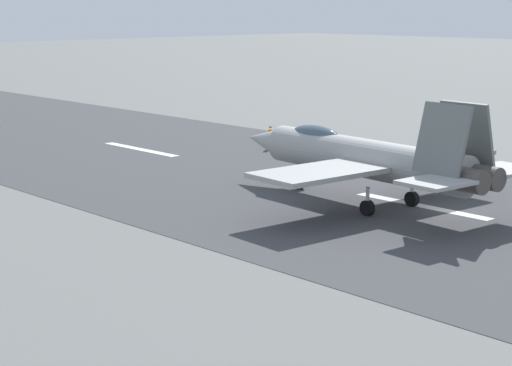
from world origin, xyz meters
The scene contains 5 objects.
ground_plane centered at (0.00, 0.00, 0.00)m, with size 400.00×400.00×0.00m, color slate.
runway_strip centered at (-0.02, 0.00, 0.01)m, with size 240.00×26.00×0.02m.
fighter_jet centered at (2.95, 1.84, 2.45)m, with size 17.37×14.52×5.65m.
crew_person centered at (18.71, -6.82, 0.84)m, with size 0.50×0.56×1.68m.
marker_cone_mid centered at (11.79, -12.60, 0.28)m, with size 0.44×0.44×0.55m, color orange.
Camera 1 is at (-25.22, 35.41, 9.91)m, focal length 61.68 mm.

